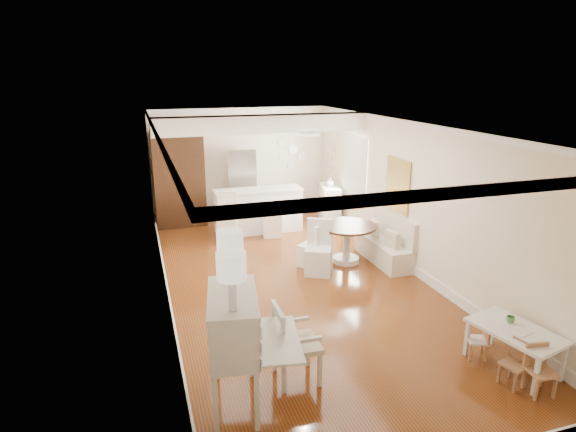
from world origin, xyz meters
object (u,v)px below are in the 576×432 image
dining_table (347,244)px  sideboard (330,204)px  gustavian_armchair (297,343)px  breakfast_counter (259,210)px  secretary_bureau (234,350)px  kids_chair_c (541,371)px  bar_stool_right (272,214)px  kids_chair_b (478,340)px  slip_chair_near (319,248)px  pantry_cabinet (179,180)px  kids_chair_a (514,364)px  slip_chair_far (312,245)px  fridge (256,185)px  bar_stool_left (227,217)px  kids_table (513,349)px

dining_table → sideboard: bearing=74.6°
gustavian_armchair → breakfast_counter: size_ratio=0.48×
secretary_bureau → sideboard: (3.70, 6.16, -0.21)m
kids_chair_c → bar_stool_right: size_ratio=0.58×
breakfast_counter → kids_chair_b: bearing=-76.7°
gustavian_armchair → slip_chair_near: 3.29m
pantry_cabinet → sideboard: pantry_cabinet is taller
kids_chair_a → kids_chair_c: size_ratio=0.94×
gustavian_armchair → slip_chair_far: (1.44, 3.33, -0.06)m
secretary_bureau → bar_stool_right: (2.01, 5.53, -0.15)m
breakfast_counter → sideboard: (1.90, 0.21, -0.05)m
secretary_bureau → slip_chair_near: (2.24, 3.19, -0.17)m
slip_chair_near → dining_table: bearing=52.2°
secretary_bureau → kids_chair_c: secretary_bureau is taller
secretary_bureau → fridge: fridge is taller
breakfast_counter → gustavian_armchair: bearing=-99.8°
kids_chair_a → fridge: (-1.25, 7.70, 0.62)m
secretary_bureau → kids_chair_a: secretary_bureau is taller
gustavian_armchair → bar_stool_left: 5.28m
breakfast_counter → bar_stool_left: bar_stool_left is taller
gustavian_armchair → bar_stool_right: bearing=-11.1°
bar_stool_right → pantry_cabinet: size_ratio=0.45×
secretary_bureau → slip_chair_far: size_ratio=1.56×
kids_chair_c → pantry_cabinet: pantry_cabinet is taller
gustavian_armchair → kids_table: gustavian_armchair is taller
sideboard → fridge: bearing=167.5°
kids_chair_a → bar_stool_right: size_ratio=0.54×
kids_chair_b → kids_chair_a: bearing=27.3°
kids_chair_a → slip_chair_far: slip_chair_far is taller
kids_chair_c → slip_chair_far: (-1.17, 4.48, 0.13)m
fridge → bar_stool_left: bearing=-124.7°
kids_table → bar_stool_right: bar_stool_right is taller
breakfast_counter → bar_stool_left: (-0.84, -0.45, 0.04)m
kids_table → kids_chair_b: kids_table is taller
slip_chair_near → pantry_cabinet: size_ratio=0.44×
secretary_bureau → slip_chair_far: secretary_bureau is taller
slip_chair_far → kids_chair_c: bearing=64.7°
kids_chair_b → slip_chair_near: 3.41m
gustavian_armchair → pantry_cabinet: size_ratio=0.43×
breakfast_counter → slip_chair_near: bearing=-80.9°
kids_chair_a → bar_stool_left: bearing=-172.5°
kids_table → pantry_cabinet: (-3.40, 7.43, 0.88)m
bar_stool_left → bar_stool_right: bearing=15.2°
kids_chair_c → bar_stool_left: size_ratio=0.55×
slip_chair_near → kids_chair_a: bearing=-48.6°
gustavian_armchair → slip_chair_far: gustavian_armchair is taller
breakfast_counter → fridge: 1.14m
dining_table → breakfast_counter: size_ratio=0.55×
fridge → bar_stool_right: bearing=-89.7°
bar_stool_right → dining_table: bearing=-53.4°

